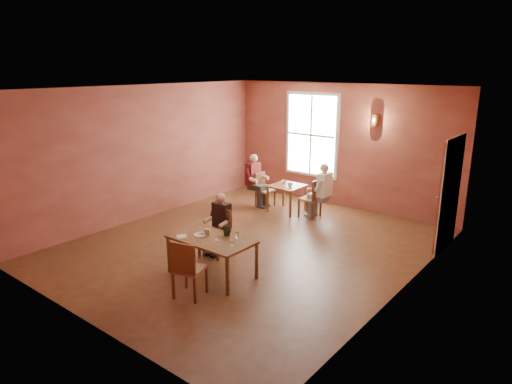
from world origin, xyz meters
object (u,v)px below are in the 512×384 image
Objects in this scene: chair_empty at (190,268)px; chair_diner_white at (310,198)px; diner_main at (215,228)px; diner_maroon at (264,182)px; chair_diner_main at (217,234)px; main_table at (212,257)px; second_table at (287,198)px; diner_white at (311,191)px; chair_diner_maroon at (265,190)px.

chair_empty is 4.40m from chair_diner_white.
diner_main is 0.88× the size of diner_maroon.
chair_diner_main is 3.23m from diner_maroon.
main_table is 0.83m from diner_main.
chair_diner_white reaches higher than second_table.
main_table is at bearing 25.04° from diner_maroon.
diner_main is at bearing 90.00° from chair_diner_main.
chair_empty is (0.73, -1.34, -0.09)m from diner_main.
chair_diner_main is 0.94× the size of chair_empty.
diner_maroon is (-0.68, 0.00, 0.30)m from second_table.
second_table is (-1.02, 3.64, -0.01)m from main_table.
chair_diner_maroon is (-1.33, 0.00, -0.20)m from diner_white.
chair_diner_white reaches higher than chair_diner_maroon.
diner_white is (0.03, 0.00, 0.17)m from chair_diner_white.
chair_diner_maroon reaches higher than main_table.
diner_white is 1.34m from chair_diner_maroon.
diner_white is (0.16, 3.02, 0.07)m from diner_main.
diner_main is at bearing -80.23° from second_table.
diner_maroon is (-1.93, 4.36, 0.17)m from chair_empty.
chair_diner_main is at bearing 101.57° from chair_empty.
main_table is 1.13× the size of diner_maroon.
main_table is at bearing 24.65° from chair_diner_maroon.
main_table is 4.03m from diner_maroon.
diner_white is at bearing -93.06° from chair_diner_main.
diner_white is (0.16, 2.99, 0.19)m from chair_diner_main.
main_table is 1.93× the size of second_table.
diner_white reaches higher than chair_diner_white.
diner_white is (-0.34, 3.64, 0.29)m from main_table.
diner_main is 1.20× the size of chair_empty.
chair_empty is at bearing 118.69° from diner_main.
second_table is 0.59× the size of diner_white.
diner_white reaches higher than chair_empty.
diner_main reaches higher than chair_diner_main.
chair_empty is at bearing -73.97° from second_table.
main_table reaches higher than second_table.
second_table is at bearing 105.66° from main_table.
second_table is 0.74m from diner_white.
chair_diner_maroon is at bearing 96.99° from chair_empty.
chair_empty is at bearing 118.16° from chair_diner_main.
diner_maroon is at bearing 90.00° from chair_diner_white.
diner_main is 1.22× the size of chair_diner_white.
chair_empty is at bearing -72.10° from main_table.
diner_white is 1.36m from diner_maroon.
chair_diner_main reaches higher than second_table.
chair_empty is 4.53m from second_table.
chair_diner_main is 1.55m from chair_empty.
second_table is 0.59× the size of diner_maroon.
chair_empty is 1.01× the size of chair_diner_white.
diner_maroon reaches higher than chair_diner_white.
diner_main is 1.30× the size of chair_diner_maroon.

